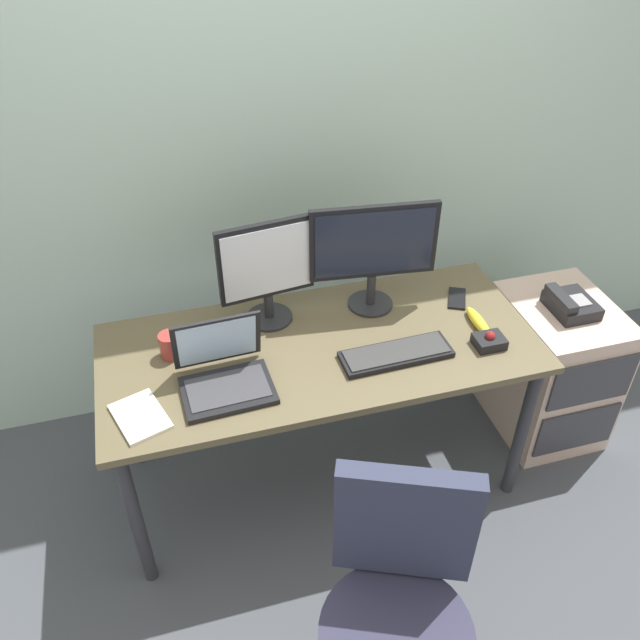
# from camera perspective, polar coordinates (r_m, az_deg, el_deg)

# --- Properties ---
(ground_plane) EXTENTS (8.00, 8.00, 0.00)m
(ground_plane) POSITION_cam_1_polar(r_m,az_deg,el_deg) (2.99, 0.00, -13.11)
(ground_plane) COLOR #464A51
(back_wall) EXTENTS (6.00, 0.10, 2.80)m
(back_wall) POSITION_cam_1_polar(r_m,az_deg,el_deg) (2.73, -4.25, 18.03)
(back_wall) COLOR #AECAB9
(back_wall) RESTS_ON ground
(desk) EXTENTS (1.63, 0.71, 0.74)m
(desk) POSITION_cam_1_polar(r_m,az_deg,el_deg) (2.51, 0.00, -3.56)
(desk) COLOR brown
(desk) RESTS_ON ground
(file_cabinet) EXTENTS (0.42, 0.53, 0.67)m
(file_cabinet) POSITION_cam_1_polar(r_m,az_deg,el_deg) (3.15, 19.31, -3.91)
(file_cabinet) COLOR beige
(file_cabinet) RESTS_ON ground
(desk_phone) EXTENTS (0.17, 0.20, 0.09)m
(desk_phone) POSITION_cam_1_polar(r_m,az_deg,el_deg) (2.91, 20.82, 1.29)
(desk_phone) COLOR black
(desk_phone) RESTS_ON file_cabinet
(office_chair) EXTENTS (0.53, 0.55, 0.95)m
(office_chair) POSITION_cam_1_polar(r_m,az_deg,el_deg) (2.14, 6.55, -24.77)
(office_chair) COLOR black
(office_chair) RESTS_ON ground
(monitor_main) EXTENTS (0.49, 0.18, 0.45)m
(monitor_main) POSITION_cam_1_polar(r_m,az_deg,el_deg) (2.51, 4.65, 6.15)
(monitor_main) COLOR #262628
(monitor_main) RESTS_ON desk
(monitor_side) EXTENTS (0.37, 0.18, 0.43)m
(monitor_side) POSITION_cam_1_polar(r_m,az_deg,el_deg) (2.45, -4.63, 4.48)
(monitor_side) COLOR #262628
(monitor_side) RESTS_ON desk
(keyboard) EXTENTS (0.41, 0.15, 0.03)m
(keyboard) POSITION_cam_1_polar(r_m,az_deg,el_deg) (2.42, 6.60, -2.93)
(keyboard) COLOR black
(keyboard) RESTS_ON desk
(laptop) EXTENTS (0.32, 0.29, 0.24)m
(laptop) POSITION_cam_1_polar(r_m,az_deg,el_deg) (2.29, -8.31, -4.46)
(laptop) COLOR black
(laptop) RESTS_ON desk
(trackball_mouse) EXTENTS (0.11, 0.09, 0.07)m
(trackball_mouse) POSITION_cam_1_polar(r_m,az_deg,el_deg) (2.52, 14.43, -1.75)
(trackball_mouse) COLOR black
(trackball_mouse) RESTS_ON desk
(coffee_mug) EXTENTS (0.09, 0.08, 0.09)m
(coffee_mug) POSITION_cam_1_polar(r_m,az_deg,el_deg) (2.45, -12.74, -2.13)
(coffee_mug) COLOR #9B3730
(coffee_mug) RESTS_ON desk
(paper_notepad) EXTENTS (0.21, 0.24, 0.01)m
(paper_notepad) POSITION_cam_1_polar(r_m,az_deg,el_deg) (2.26, -15.29, -8.05)
(paper_notepad) COLOR white
(paper_notepad) RESTS_ON desk
(cell_phone) EXTENTS (0.12, 0.16, 0.01)m
(cell_phone) POSITION_cam_1_polar(r_m,az_deg,el_deg) (2.74, 11.76, 1.84)
(cell_phone) COLOR black
(cell_phone) RESTS_ON desk
(banana) EXTENTS (0.04, 0.19, 0.04)m
(banana) POSITION_cam_1_polar(r_m,az_deg,el_deg) (2.61, 13.54, -0.15)
(banana) COLOR yellow
(banana) RESTS_ON desk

